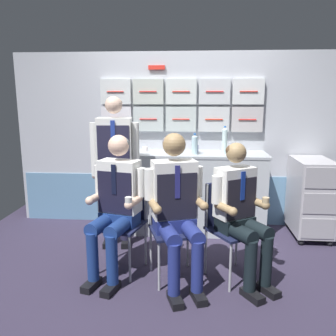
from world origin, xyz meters
The scene contains 16 objects.
ground centered at (0.00, 0.00, -0.02)m, with size 4.80×4.80×0.04m, color #2F293E.
galley_bulkhead centered at (0.00, 1.37, 1.08)m, with size 4.20×0.14×2.15m.
galley_counter centered at (0.13, 1.09, 0.48)m, with size 1.77×0.53×0.96m.
service_trolley centered at (1.51, 1.00, 0.49)m, with size 0.40×0.65×0.92m.
folding_chair_left centered at (-0.50, 0.11, 0.53)m, with size 0.49×0.49×0.86m.
crew_member_left centered at (-0.54, -0.04, 0.71)m, with size 0.52×0.67×1.29m.
folding_chair_right centered at (-0.04, 0.00, 0.53)m, with size 0.50×0.50×0.86m.
crew_member_right centered at (0.01, -0.15, 0.74)m, with size 0.55×0.70×1.32m.
folding_chair_by_counter centered at (0.47, 0.04, 0.53)m, with size 0.55×0.55×0.86m.
crew_member_by_counter centered at (0.56, -0.10, 0.68)m, with size 0.58×0.65×1.24m.
crew_member_standing centered at (-0.68, 0.60, 0.95)m, with size 0.52×0.28×1.62m.
water_bottle_blue_cap centered at (0.51, 1.08, 1.12)m, with size 0.06×0.06×0.32m.
water_bottle_tall centered at (0.16, 0.98, 1.08)m, with size 0.07×0.07×0.24m.
paper_cup_tan centered at (-0.44, 1.16, 0.99)m, with size 0.07×0.07×0.06m.
espresso_cup_small centered at (0.17, 1.13, 1.01)m, with size 0.07×0.07×0.09m.
snack_banana centered at (0.66, 1.03, 0.98)m, with size 0.17×0.10×0.04m.
Camera 1 is at (0.16, -3.02, 1.62)m, focal length 37.53 mm.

